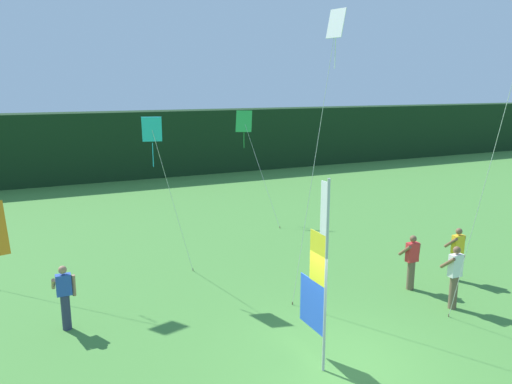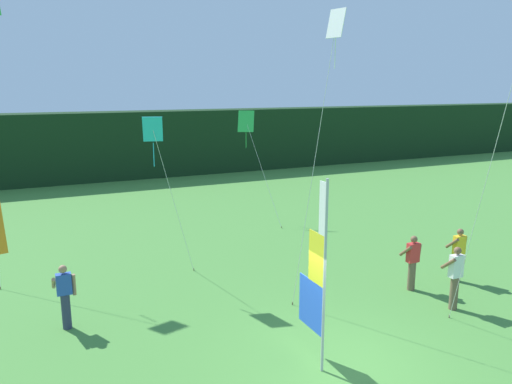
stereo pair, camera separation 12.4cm
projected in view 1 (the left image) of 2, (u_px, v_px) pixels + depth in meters
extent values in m
plane|color=#478438|center=(338.00, 364.00, 10.87)|extent=(120.00, 120.00, 0.00)
cube|color=black|center=(122.00, 145.00, 32.31)|extent=(80.00, 2.40, 4.28)
cylinder|color=#B7B7BC|center=(326.00, 278.00, 10.19)|extent=(0.06, 0.06, 4.15)
cube|color=blue|center=(312.00, 304.00, 10.81)|extent=(0.02, 0.97, 1.11)
cube|color=yellow|center=(318.00, 258.00, 10.42)|extent=(0.02, 0.60, 1.11)
cube|color=white|center=(324.00, 208.00, 10.02)|extent=(0.02, 0.23, 1.11)
cylinder|color=brown|center=(456.00, 267.00, 15.43)|extent=(0.22, 0.22, 0.88)
cube|color=yellow|center=(458.00, 244.00, 15.28)|extent=(0.36, 0.20, 0.59)
sphere|color=brown|center=(459.00, 231.00, 15.19)|extent=(0.20, 0.20, 0.20)
cylinder|color=brown|center=(451.00, 243.00, 15.23)|extent=(0.09, 0.48, 0.42)
cylinder|color=brown|center=(463.00, 244.00, 15.39)|extent=(0.09, 0.14, 0.56)
cylinder|color=brown|center=(411.00, 275.00, 14.77)|extent=(0.22, 0.22, 0.87)
cube|color=red|center=(412.00, 252.00, 14.62)|extent=(0.36, 0.20, 0.58)
sphere|color=brown|center=(413.00, 239.00, 14.53)|extent=(0.20, 0.20, 0.20)
cylinder|color=brown|center=(405.00, 251.00, 14.56)|extent=(0.09, 0.48, 0.42)
cylinder|color=brown|center=(418.00, 252.00, 14.72)|extent=(0.09, 0.14, 0.56)
cylinder|color=#2D334C|center=(66.00, 312.00, 12.33)|extent=(0.22, 0.22, 0.91)
cube|color=#284CA8|center=(64.00, 285.00, 12.18)|extent=(0.36, 0.20, 0.53)
sphere|color=#A37556|center=(62.00, 270.00, 12.10)|extent=(0.20, 0.20, 0.20)
cylinder|color=#A37556|center=(53.00, 284.00, 12.13)|extent=(0.09, 0.48, 0.42)
cylinder|color=#A37556|center=(74.00, 285.00, 12.29)|extent=(0.09, 0.14, 0.56)
cylinder|color=brown|center=(453.00, 292.00, 13.49)|extent=(0.22, 0.22, 0.92)
cube|color=white|center=(456.00, 265.00, 13.33)|extent=(0.36, 0.20, 0.62)
sphere|color=brown|center=(457.00, 250.00, 13.24)|extent=(0.20, 0.20, 0.20)
cylinder|color=brown|center=(448.00, 263.00, 13.27)|extent=(0.09, 0.48, 0.42)
cylinder|color=brown|center=(462.00, 265.00, 13.43)|extent=(0.09, 0.14, 0.56)
cylinder|color=brown|center=(193.00, 270.00, 16.31)|extent=(0.03, 0.03, 0.08)
cylinder|color=silver|center=(174.00, 204.00, 15.41)|extent=(1.25, 0.38, 4.68)
cube|color=#23B2C6|center=(152.00, 129.00, 14.50)|extent=(0.63, 0.46, 0.74)
cylinder|color=#23B2C6|center=(153.00, 155.00, 14.66)|extent=(0.02, 0.02, 0.70)
cylinder|color=brown|center=(449.00, 315.00, 13.06)|extent=(0.03, 0.03, 0.08)
cylinder|color=silver|center=(492.00, 159.00, 11.04)|extent=(0.67, 2.23, 8.70)
cylinder|color=brown|center=(292.00, 303.00, 13.79)|extent=(0.03, 0.03, 0.08)
cylinder|color=silver|center=(313.00, 175.00, 12.79)|extent=(0.62, 0.83, 7.37)
cube|color=white|center=(336.00, 23.00, 11.79)|extent=(0.28, 0.52, 0.67)
cylinder|color=white|center=(335.00, 54.00, 11.93)|extent=(0.02, 0.02, 0.70)
cylinder|color=brown|center=(280.00, 227.00, 21.17)|extent=(0.03, 0.03, 0.08)
cylinder|color=silver|center=(261.00, 173.00, 21.73)|extent=(0.55, 2.53, 4.36)
cube|color=green|center=(244.00, 121.00, 22.27)|extent=(0.80, 0.69, 0.93)
cylinder|color=green|center=(244.00, 140.00, 22.45)|extent=(0.02, 0.02, 0.70)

